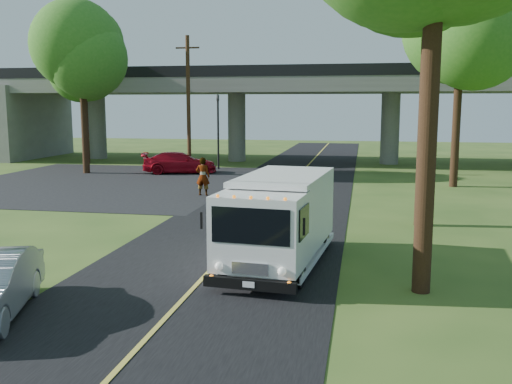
% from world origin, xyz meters
% --- Properties ---
extents(ground, '(120.00, 120.00, 0.00)m').
position_xyz_m(ground, '(0.00, 0.00, 0.00)').
color(ground, '#33511D').
rests_on(ground, ground).
extents(road, '(7.00, 90.00, 0.02)m').
position_xyz_m(road, '(0.00, 10.00, 0.01)').
color(road, black).
rests_on(road, ground).
extents(parking_lot, '(16.00, 18.00, 0.01)m').
position_xyz_m(parking_lot, '(-11.00, 18.00, 0.01)').
color(parking_lot, black).
rests_on(parking_lot, ground).
extents(lane_line, '(0.12, 90.00, 0.01)m').
position_xyz_m(lane_line, '(0.00, 10.00, 0.03)').
color(lane_line, gold).
rests_on(lane_line, road).
extents(overpass, '(54.00, 10.00, 7.30)m').
position_xyz_m(overpass, '(0.00, 32.00, 4.56)').
color(overpass, slate).
rests_on(overpass, ground).
extents(traffic_signal, '(0.18, 0.22, 5.20)m').
position_xyz_m(traffic_signal, '(-6.00, 26.00, 3.20)').
color(traffic_signal, black).
rests_on(traffic_signal, ground).
extents(utility_pole, '(1.60, 0.26, 9.00)m').
position_xyz_m(utility_pole, '(-7.50, 24.00, 4.59)').
color(utility_pole, '#472D19').
rests_on(utility_pole, ground).
extents(tree_right_far, '(5.77, 5.67, 10.99)m').
position_xyz_m(tree_right_far, '(9.21, 19.84, 8.30)').
color(tree_right_far, '#382314').
rests_on(tree_right_far, ground).
extents(tree_left_lot, '(5.60, 5.50, 10.50)m').
position_xyz_m(tree_left_lot, '(-13.79, 21.84, 7.90)').
color(tree_left_lot, '#382314').
rests_on(tree_left_lot, ground).
extents(tree_left_far, '(5.26, 5.16, 9.89)m').
position_xyz_m(tree_left_far, '(-16.79, 27.84, 7.45)').
color(tree_left_far, '#382314').
rests_on(tree_left_far, ground).
extents(step_van, '(2.79, 6.22, 2.53)m').
position_xyz_m(step_van, '(1.78, 2.67, 1.38)').
color(step_van, white).
rests_on(step_van, ground).
extents(red_sedan, '(5.22, 3.23, 1.41)m').
position_xyz_m(red_sedan, '(-7.91, 23.12, 0.71)').
color(red_sedan, '#A20A18').
rests_on(red_sedan, ground).
extents(pedestrian, '(0.71, 0.47, 1.92)m').
position_xyz_m(pedestrian, '(-3.80, 14.34, 0.96)').
color(pedestrian, gray).
rests_on(pedestrian, ground).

